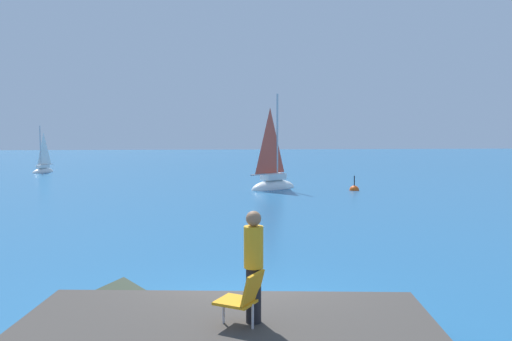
{
  "coord_description": "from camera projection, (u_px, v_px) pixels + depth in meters",
  "views": [
    {
      "loc": [
        -0.55,
        -9.96,
        3.54
      ],
      "look_at": [
        1.62,
        16.24,
        1.44
      ],
      "focal_mm": 36.82,
      "sensor_mm": 36.0,
      "label": 1
    }
  ],
  "objects": [
    {
      "name": "beach_chair",
      "position": [
        243.0,
        296.0,
        7.34
      ],
      "size": [
        0.76,
        0.72,
        0.8
      ],
      "rotation": [
        0.0,
        0.0,
        2.59
      ],
      "color": "orange",
      "rests_on": "shore_ledge"
    },
    {
      "name": "marker_buoy",
      "position": [
        354.0,
        190.0,
        30.19
      ],
      "size": [
        0.56,
        0.56,
        1.13
      ],
      "color": "#EA5114",
      "rests_on": "ground"
    },
    {
      "name": "ground_plane",
      "position": [
        242.0,
        311.0,
        10.22
      ],
      "size": [
        160.0,
        160.0,
        0.0
      ],
      "primitive_type": "plane",
      "color": "#236093"
    },
    {
      "name": "boulder_inland",
      "position": [
        275.0,
        336.0,
        8.98
      ],
      "size": [
        0.95,
        0.83,
        0.49
      ],
      "primitive_type": "cube",
      "rotation": [
        -0.03,
        0.07,
        2.83
      ],
      "color": "#383D3C",
      "rests_on": "ground"
    },
    {
      "name": "sailboat_far",
      "position": [
        43.0,
        170.0,
        42.52
      ],
      "size": [
        1.62,
        2.3,
        4.17
      ],
      "rotation": [
        0.0,
        0.0,
        4.27
      ],
      "color": "white",
      "rests_on": "ground"
    },
    {
      "name": "person_standing",
      "position": [
        254.0,
        263.0,
        7.49
      ],
      "size": [
        0.28,
        0.28,
        1.62
      ],
      "rotation": [
        0.0,
        0.0,
        2.79
      ],
      "color": "black",
      "rests_on": "shore_ledge"
    },
    {
      "name": "boulder_seaward",
      "position": [
        121.0,
        325.0,
        9.49
      ],
      "size": [
        1.96,
        2.1,
        1.28
      ],
      "primitive_type": "cube",
      "rotation": [
        -0.19,
        -0.16,
        2.33
      ],
      "color": "#3A4332",
      "rests_on": "ground"
    },
    {
      "name": "sailboat_near",
      "position": [
        273.0,
        183.0,
        30.88
      ],
      "size": [
        3.27,
        2.75,
        6.13
      ],
      "rotation": [
        0.0,
        0.0,
        0.61
      ],
      "color": "white",
      "rests_on": "ground"
    }
  ]
}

